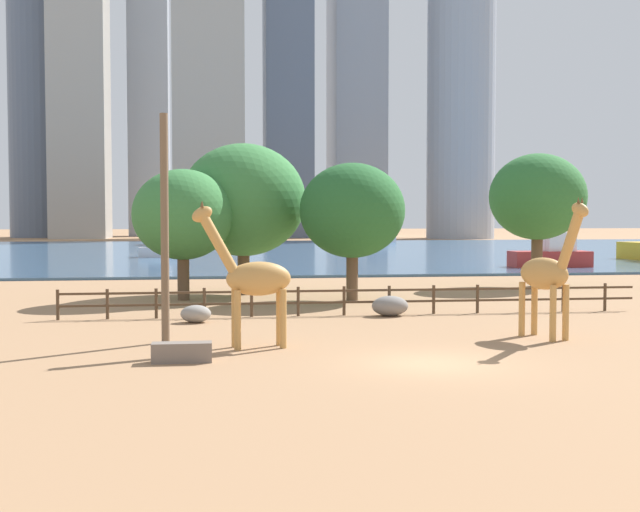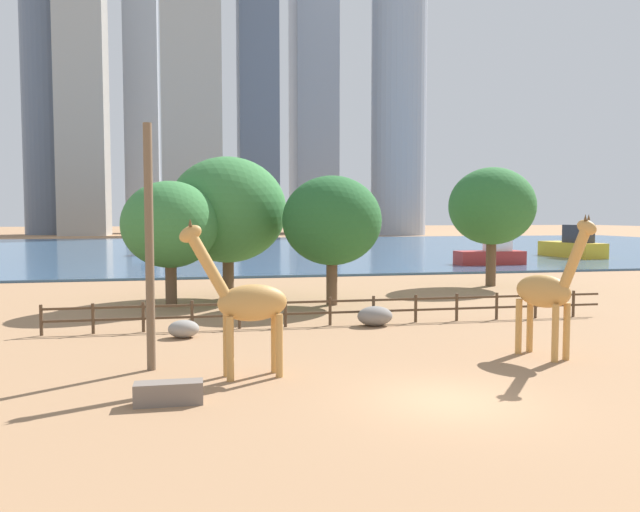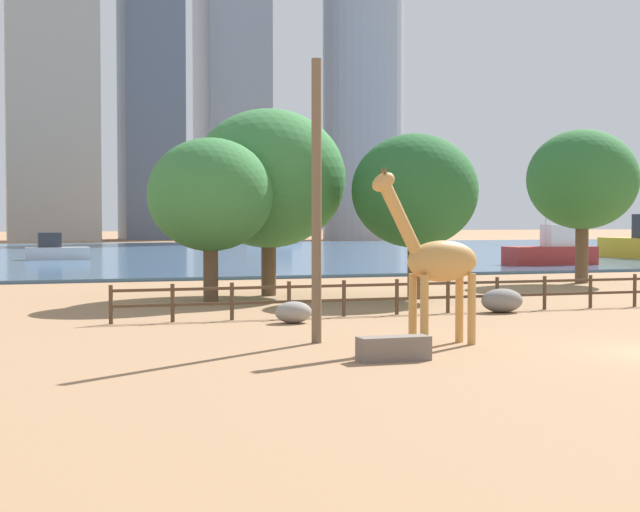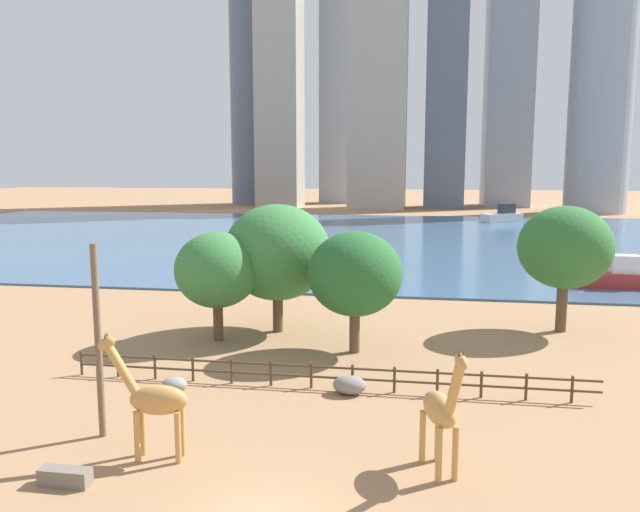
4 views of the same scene
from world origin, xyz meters
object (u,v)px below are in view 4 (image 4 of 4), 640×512
Objects in this scene: tree_center_broad at (565,248)px; boat_ferry at (503,216)px; giraffe_tall at (153,400)px; giraffe_companion at (441,410)px; boat_barge at (616,276)px; utility_pole at (98,342)px; boulder_near_fence at (174,385)px; boat_sailboat at (295,243)px; boulder_by_pole at (349,385)px; tree_left_large at (217,270)px; feeding_trough at (65,477)px; tree_right_tall at (355,274)px; tree_left_small at (277,252)px.

boat_ferry is (6.38, 82.45, -4.24)m from tree_center_broad.
giraffe_tall is 10.59m from giraffe_companion.
utility_pole is at bearing 50.51° from boat_barge.
tree_center_broad is (21.12, 14.90, 5.28)m from boulder_near_fence.
utility_pole reaches higher than boat_sailboat.
boat_sailboat reaches higher than boulder_by_pole.
tree_center_broad is at bearing 47.53° from boulder_by_pole.
tree_left_large is 0.83× the size of boat_ferry.
feeding_trough is at bearing -130.41° from boulder_by_pole.
tree_left_large is 8.90m from tree_right_tall.
tree_center_broad is at bearing 136.75° from giraffe_companion.
boat_barge reaches higher than boat_sailboat.
boat_ferry is at bearing -110.48° from giraffe_tall.
tree_center_broad is at bearing -138.09° from giraffe_tall.
boulder_by_pole is (-4.11, 7.32, -1.92)m from giraffe_companion.
giraffe_companion is 13.34m from feeding_trough.
giraffe_tall is at bearing -108.15° from giraffe_companion.
tree_center_broad is 18.91m from tree_left_small.
boat_ferry is at bearing 78.83° from boulder_by_pole.
giraffe_companion is 4.00× the size of boulder_near_fence.
utility_pole reaches higher than tree_right_tall.
giraffe_tall is 0.59× the size of boat_ferry.
giraffe_tall is at bearing -112.04° from tree_right_tall.
giraffe_companion is 0.76× the size of boat_barge.
giraffe_tall is 3.85m from feeding_trough.
boulder_by_pole is at bearing -132.47° from tree_center_broad.
boulder_near_fence is 0.25× the size of boat_sailboat.
giraffe_tall is 46.21m from boat_barge.
giraffe_companion is at bearing -72.01° from tree_right_tall.
boat_barge is at bearing 47.07° from tree_right_tall.
tree_left_small is 1.02× the size of boat_ferry.
tree_left_small reaches higher than tree_center_broad.
tree_left_small reaches higher than boat_ferry.
tree_right_tall is 31.17m from boat_barge.
giraffe_tall is 10.38m from boulder_by_pole.
boulder_near_fence is 0.78× the size of boulder_by_pole.
boat_sailboat is (-17.07, 58.02, -1.41)m from giraffe_companion.
giraffe_companion reaches higher than boulder_near_fence.
tree_center_broad is at bearing 63.55° from boat_barge.
tree_left_small is 1.67× the size of boat_sailboat.
boat_sailboat is at bearing 94.93° from boulder_near_fence.
tree_left_small is at bearing 82.66° from feeding_trough.
feeding_trough is 21.74m from tree_left_small.
boulder_by_pole is at bearing 45.90° from boat_ferry.
utility_pole is at bearing 100.13° from feeding_trough.
tree_left_small is (-5.54, 3.86, 0.62)m from tree_right_tall.
tree_left_large is 36.95m from boat_barge.
utility_pole is at bearing -34.17° from giraffe_tall.
utility_pole is at bearing -137.58° from tree_center_broad.
giraffe_companion is 8.61m from boulder_by_pole.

